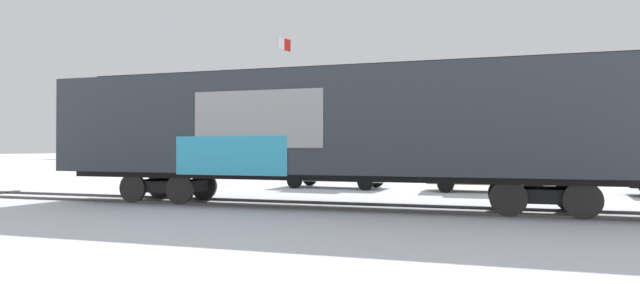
{
  "coord_description": "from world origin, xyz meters",
  "views": [
    {
      "loc": [
        6.2,
        -14.12,
        1.74
      ],
      "look_at": [
        0.0,
        1.97,
        1.93
      ],
      "focal_mm": 28.69,
      "sensor_mm": 36.0,
      "label": 1
    }
  ],
  "objects_px": {
    "parked_car_silver": "(335,168)",
    "parked_car_tan": "(486,170)",
    "freight_car": "(335,126)",
    "flagpole": "(289,90)"
  },
  "relations": [
    {
      "from": "freight_car",
      "to": "parked_car_silver",
      "type": "xyz_separation_m",
      "value": [
        -2.39,
        6.85,
        -1.54
      ]
    },
    {
      "from": "parked_car_silver",
      "to": "parked_car_tan",
      "type": "xyz_separation_m",
      "value": [
        6.24,
        0.24,
        0.01
      ]
    },
    {
      "from": "freight_car",
      "to": "parked_car_tan",
      "type": "xyz_separation_m",
      "value": [
        3.85,
        7.09,
        -1.54
      ]
    },
    {
      "from": "parked_car_silver",
      "to": "parked_car_tan",
      "type": "relative_size",
      "value": 0.97
    },
    {
      "from": "flagpole",
      "to": "parked_car_silver",
      "type": "xyz_separation_m",
      "value": [
        4.94,
        -5.93,
        -4.23
      ]
    },
    {
      "from": "parked_car_silver",
      "to": "parked_car_tan",
      "type": "bearing_deg",
      "value": 2.2
    },
    {
      "from": "freight_car",
      "to": "flagpole",
      "type": "height_order",
      "value": "flagpole"
    },
    {
      "from": "parked_car_silver",
      "to": "flagpole",
      "type": "bearing_deg",
      "value": 129.78
    },
    {
      "from": "freight_car",
      "to": "parked_car_tan",
      "type": "relative_size",
      "value": 3.68
    },
    {
      "from": "parked_car_silver",
      "to": "parked_car_tan",
      "type": "height_order",
      "value": "parked_car_tan"
    }
  ]
}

